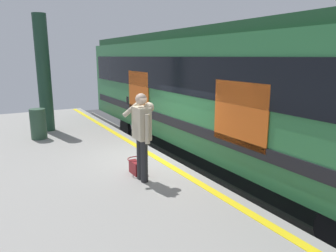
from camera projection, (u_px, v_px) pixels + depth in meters
ground_plane at (168, 189)px, 7.89m from camera, size 25.41×25.41×0.00m
platform at (77, 192)px, 6.71m from camera, size 16.94×4.49×0.86m
safety_line at (157, 158)px, 7.56m from camera, size 16.60×0.16×0.01m
track_rail_near at (209, 176)px, 8.49m from camera, size 22.02×0.08×0.16m
track_rail_far at (249, 167)px, 9.18m from camera, size 22.02×0.08×0.16m
train_carriage at (224, 87)px, 8.65m from camera, size 13.35×3.06×3.76m
passenger at (142, 130)px, 6.01m from camera, size 0.57×0.55×1.73m
handbag at (136, 167)px, 6.53m from camera, size 0.37×0.33×0.33m
station_column at (44, 74)px, 10.04m from camera, size 0.43×0.43×3.70m
trash_bin at (38, 124)px, 9.28m from camera, size 0.45×0.45×0.89m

